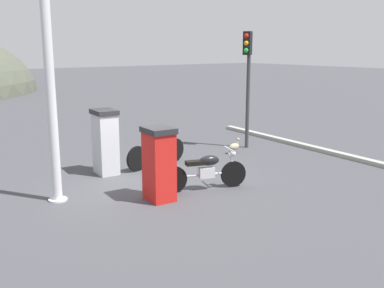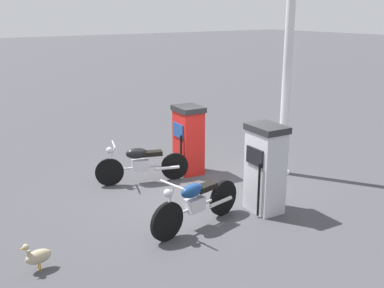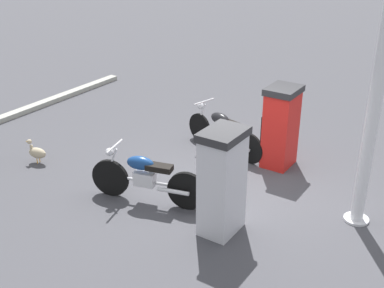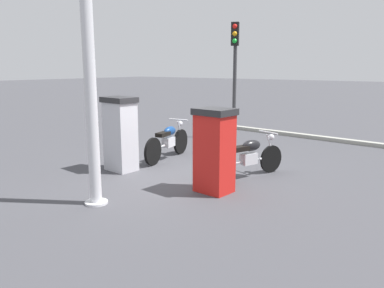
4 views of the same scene
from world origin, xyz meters
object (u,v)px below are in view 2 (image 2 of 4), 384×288
Objects in this scene: fuel_pump_near at (188,139)px; motorcycle_far_pump at (196,202)px; fuel_pump_far at (265,168)px; canopy_support_pole at (286,89)px; motorcycle_near_pump at (141,162)px; wandering_duck at (38,256)px.

motorcycle_far_pump is at bearing 58.57° from fuel_pump_near.
fuel_pump_far is 0.41× the size of canopy_support_pole.
motorcycle_near_pump is at bearing -64.63° from fuel_pump_far.
canopy_support_pole is (-3.27, -1.15, 1.53)m from motorcycle_far_pump.
canopy_support_pole is (-1.79, -1.30, 1.15)m from fuel_pump_far.
fuel_pump_near reaches higher than motorcycle_near_pump.
motorcycle_near_pump is 0.48× the size of canopy_support_pole.
motorcycle_near_pump is at bearing -23.40° from canopy_support_pole.
motorcycle_far_pump reaches higher than wandering_duck.
wandering_duck is (2.96, 2.28, -0.25)m from motorcycle_near_pump.
canopy_support_pole reaches higher than wandering_duck.
canopy_support_pole reaches higher than fuel_pump_far.
motorcycle_near_pump is 3.64m from canopy_support_pole.
canopy_support_pole is at bearing -160.62° from motorcycle_far_pump.
canopy_support_pole reaches higher than fuel_pump_near.
wandering_duck is at bearing 37.66° from motorcycle_near_pump.
fuel_pump_far reaches higher than motorcycle_far_pump.
fuel_pump_far is at bearing 115.37° from motorcycle_near_pump.
wandering_duck is (2.71, -0.18, -0.24)m from motorcycle_far_pump.
fuel_pump_near is at bearing -121.43° from motorcycle_far_pump.
motorcycle_near_pump is at bearing -142.34° from wandering_duck.
canopy_support_pole is at bearing 144.66° from fuel_pump_near.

